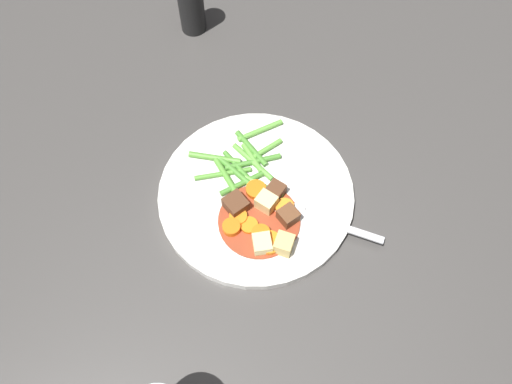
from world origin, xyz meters
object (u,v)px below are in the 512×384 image
at_px(carrot_slice_3, 259,189).
at_px(potato_chunk_0, 258,244).
at_px(carrot_slice_2, 238,217).
at_px(carrot_slice_5, 249,226).
at_px(carrot_slice_6, 269,243).
at_px(meat_chunk_2, 276,190).
at_px(dinner_plate, 256,194).
at_px(meat_chunk_1, 288,216).
at_px(carrot_slice_1, 259,234).
at_px(meat_chunk_0, 236,205).
at_px(carrot_slice_4, 231,228).
at_px(fork, 318,219).
at_px(potato_chunk_2, 284,244).
at_px(pepper_mill, 191,3).
at_px(potato_chunk_1, 266,203).
at_px(carrot_slice_0, 285,208).

distance_m(carrot_slice_3, potato_chunk_0, 0.09).
bearing_deg(carrot_slice_2, carrot_slice_5, 45.90).
height_order(carrot_slice_6, meat_chunk_2, meat_chunk_2).
distance_m(dinner_plate, meat_chunk_1, 0.07).
relative_size(carrot_slice_1, carrot_slice_3, 0.88).
height_order(dinner_plate, carrot_slice_3, carrot_slice_3).
bearing_deg(meat_chunk_1, meat_chunk_0, -109.22).
bearing_deg(carrot_slice_6, meat_chunk_2, 166.93).
bearing_deg(carrot_slice_4, carrot_slice_2, 145.35).
bearing_deg(fork, meat_chunk_1, -95.25).
height_order(dinner_plate, meat_chunk_2, meat_chunk_2).
relative_size(carrot_slice_3, potato_chunk_2, 1.13).
xyz_separation_m(carrot_slice_4, potato_chunk_2, (0.03, 0.07, 0.01)).
bearing_deg(carrot_slice_1, carrot_slice_6, 41.50).
distance_m(potato_chunk_0, pepper_mill, 0.44).
bearing_deg(potato_chunk_0, meat_chunk_2, 157.69).
distance_m(carrot_slice_2, carrot_slice_5, 0.02).
height_order(carrot_slice_1, meat_chunk_0, meat_chunk_0).
relative_size(carrot_slice_2, meat_chunk_1, 1.01).
relative_size(dinner_plate, potato_chunk_1, 10.91).
bearing_deg(meat_chunk_0, meat_chunk_1, 70.78).
height_order(potato_chunk_1, potato_chunk_2, same).
bearing_deg(carrot_slice_4, potato_chunk_2, 63.75).
xyz_separation_m(meat_chunk_1, fork, (0.00, 0.04, -0.01)).
relative_size(carrot_slice_0, meat_chunk_2, 1.16).
distance_m(carrot_slice_1, carrot_slice_3, 0.07).
bearing_deg(carrot_slice_2, pepper_mill, -172.92).
height_order(carrot_slice_5, pepper_mill, pepper_mill).
height_order(carrot_slice_2, fork, carrot_slice_2).
distance_m(carrot_slice_4, pepper_mill, 0.41).
xyz_separation_m(potato_chunk_2, meat_chunk_1, (-0.04, 0.01, -0.00)).
xyz_separation_m(potato_chunk_0, meat_chunk_2, (-0.08, 0.03, -0.00)).
distance_m(carrot_slice_1, carrot_slice_4, 0.04).
bearing_deg(carrot_slice_3, carrot_slice_4, -37.39).
bearing_deg(potato_chunk_2, carrot_slice_5, -129.11).
distance_m(dinner_plate, potato_chunk_1, 0.03).
distance_m(carrot_slice_0, meat_chunk_1, 0.02).
height_order(carrot_slice_3, fork, carrot_slice_3).
bearing_deg(carrot_slice_5, meat_chunk_2, 138.65).
bearing_deg(pepper_mill, potato_chunk_0, 9.41).
bearing_deg(carrot_slice_3, potato_chunk_0, -6.01).
relative_size(dinner_plate, meat_chunk_1, 11.43).
relative_size(meat_chunk_0, fork, 0.18).
bearing_deg(fork, dinner_plate, -122.48).
bearing_deg(carrot_slice_1, potato_chunk_1, 162.51).
bearing_deg(carrot_slice_3, meat_chunk_2, 75.20).
relative_size(potato_chunk_2, meat_chunk_0, 0.86).
xyz_separation_m(carrot_slice_5, potato_chunk_2, (0.04, 0.04, 0.01)).
height_order(carrot_slice_1, fork, carrot_slice_1).
bearing_deg(potato_chunk_0, carrot_slice_6, 99.87).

